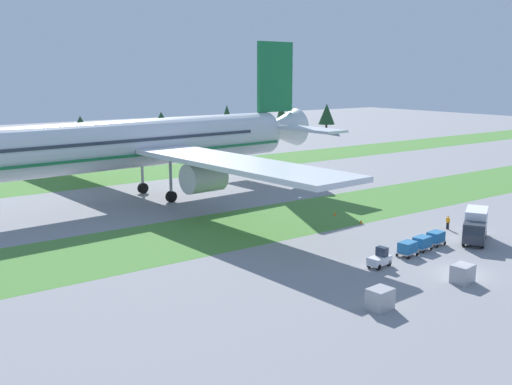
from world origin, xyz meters
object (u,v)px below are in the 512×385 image
object	(u,v)px
ground_crew_marshaller	(448,222)
ground_crew_loader	(479,235)
cargo_dolly_second	(422,242)
taxiway_marker_1	(361,222)
airliner	(140,143)
cargo_dolly_lead	(407,248)
uld_container_0	(380,299)
catering_truck	(476,224)
cargo_dolly_third	(436,237)
taxiway_marker_0	(335,213)
uld_container_1	(463,274)
baggage_tug	(380,259)

from	to	relation	value
ground_crew_marshaller	ground_crew_loader	distance (m)	6.19
cargo_dolly_second	taxiway_marker_1	distance (m)	12.64
airliner	cargo_dolly_lead	xyz separation A→B (m)	(10.50, -42.13, -7.78)
airliner	uld_container_0	xyz separation A→B (m)	(-2.55, -50.21, -7.81)
airliner	catering_truck	bearing A→B (deg)	-157.66
cargo_dolly_third	catering_truck	xyz separation A→B (m)	(5.02, -1.58, 1.03)
cargo_dolly_second	taxiway_marker_0	size ratio (longest dim) A/B	4.49
catering_truck	ground_crew_loader	xyz separation A→B (m)	(-0.37, -0.73, -1.01)
cargo_dolly_second	cargo_dolly_lead	bearing A→B (deg)	90.00
taxiway_marker_0	taxiway_marker_1	world-z (taller)	taxiway_marker_0
cargo_dolly_second	cargo_dolly_third	size ratio (longest dim) A/B	1.00
uld_container_0	uld_container_1	size ratio (longest dim) A/B	1.00
uld_container_0	taxiway_marker_1	world-z (taller)	uld_container_0
baggage_tug	taxiway_marker_1	distance (m)	17.32
baggage_tug	cargo_dolly_second	distance (m)	7.93
ground_crew_marshaller	uld_container_0	distance (m)	28.49
cargo_dolly_lead	cargo_dolly_second	size ratio (longest dim) A/B	1.00
cargo_dolly_third	uld_container_1	world-z (taller)	uld_container_1
ground_crew_marshaller	uld_container_1	bearing A→B (deg)	-45.96
ground_crew_loader	taxiway_marker_0	xyz separation A→B (m)	(-4.05, 19.21, -0.68)
cargo_dolly_second	baggage_tug	bearing A→B (deg)	90.00
airliner	ground_crew_marshaller	world-z (taller)	airliner
cargo_dolly_third	ground_crew_loader	bearing A→B (deg)	-124.38
airliner	uld_container_1	xyz separation A→B (m)	(8.38, -50.33, -7.86)
cargo_dolly_third	ground_crew_marshaller	xyz separation A→B (m)	(6.89, 3.46, 0.03)
airliner	catering_truck	distance (m)	48.37
ground_crew_marshaller	baggage_tug	bearing A→B (deg)	-70.42
taxiway_marker_1	cargo_dolly_third	bearing A→B (deg)	-91.73
cargo_dolly_second	catering_truck	size ratio (longest dim) A/B	0.33
cargo_dolly_second	uld_container_1	xyz separation A→B (m)	(-4.99, -8.60, -0.09)
ground_crew_marshaller	uld_container_1	world-z (taller)	ground_crew_marshaller
cargo_dolly_lead	taxiway_marker_0	size ratio (longest dim) A/B	4.49
baggage_tug	cargo_dolly_second	size ratio (longest dim) A/B	1.15
cargo_dolly_third	taxiway_marker_0	size ratio (longest dim) A/B	4.49
airliner	cargo_dolly_third	bearing A→B (deg)	-162.57
baggage_tug	cargo_dolly_second	world-z (taller)	baggage_tug
taxiway_marker_0	uld_container_0	bearing A→B (deg)	-126.95
uld_container_0	cargo_dolly_second	bearing A→B (deg)	28.05
taxiway_marker_1	cargo_dolly_second	bearing A→B (deg)	-104.83
cargo_dolly_second	taxiway_marker_0	bearing A→B (deg)	-19.32
catering_truck	ground_crew_marshaller	bearing A→B (deg)	-50.83
uld_container_1	taxiway_marker_0	distance (m)	27.26
catering_truck	ground_crew_loader	distance (m)	1.30
baggage_tug	uld_container_1	world-z (taller)	baggage_tug
baggage_tug	uld_container_0	bearing A→B (deg)	124.51
cargo_dolly_second	cargo_dolly_third	xyz separation A→B (m)	(2.87, 0.40, 0.00)
cargo_dolly_lead	cargo_dolly_third	distance (m)	5.80
ground_crew_marshaller	uld_container_1	distance (m)	19.31
cargo_dolly_second	ground_crew_marshaller	xyz separation A→B (m)	(9.76, 3.86, 0.03)
taxiway_marker_1	baggage_tug	bearing A→B (deg)	-129.80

